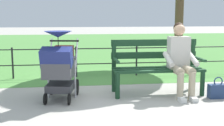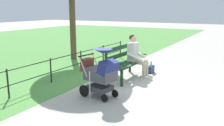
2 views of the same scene
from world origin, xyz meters
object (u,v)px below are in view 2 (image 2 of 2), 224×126
(park_bench, at_px, (124,61))
(person_on_bench, at_px, (136,54))
(stroller, at_px, (101,73))
(handbag, at_px, (151,69))

(park_bench, xyz_separation_m, person_on_bench, (-0.37, 0.22, 0.15))
(person_on_bench, bearing_deg, park_bench, -31.24)
(park_bench, bearing_deg, stroller, 8.34)
(person_on_bench, bearing_deg, stroller, 0.74)
(park_bench, distance_m, stroller, 1.73)
(handbag, bearing_deg, park_bench, -27.49)
(park_bench, xyz_separation_m, stroller, (1.71, 0.25, 0.07))
(person_on_bench, xyz_separation_m, handbag, (-0.58, 0.27, -0.55))
(park_bench, distance_m, handbag, 1.14)
(park_bench, xyz_separation_m, handbag, (-0.95, 0.49, -0.40))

